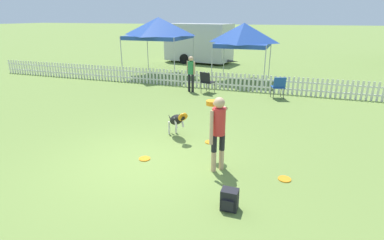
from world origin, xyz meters
TOP-DOWN VIEW (x-y plane):
  - ground_plane at (0.00, 0.00)m, footprint 240.00×240.00m
  - handler_person at (1.68, 0.22)m, footprint 0.66×1.08m
  - leaping_dog at (0.18, 1.63)m, footprint 0.88×0.85m
  - frisbee_near_handler at (1.15, 1.56)m, footprint 0.26×0.26m
  - frisbee_near_dog at (-0.03, 0.11)m, footprint 0.26×0.26m
  - frisbee_midfield at (3.13, 0.22)m, footprint 0.26×0.26m
  - backpack_on_grass at (2.26, -1.13)m, footprint 0.29×0.26m
  - picket_fence at (-0.00, 7.65)m, footprint 25.80×0.04m
  - folding_chair_blue_left at (-0.46, 6.71)m, footprint 0.63×0.64m
  - folding_chair_center at (2.54, 6.77)m, footprint 0.62×0.64m
  - canopy_tent_main at (0.49, 9.90)m, footprint 2.57×2.57m
  - canopy_tent_secondary at (-4.13, 9.86)m, footprint 3.05×3.05m
  - spectator_standing at (-1.19, 6.74)m, footprint 0.41×0.27m
  - equipment_trailer at (-3.62, 15.41)m, footprint 5.45×2.92m

SIDE VIEW (x-z plane):
  - ground_plane at x=0.00m, z-range 0.00..0.00m
  - frisbee_near_handler at x=1.15m, z-range 0.00..0.02m
  - frisbee_near_dog at x=-0.03m, z-range 0.00..0.02m
  - frisbee_midfield at x=3.13m, z-range 0.00..0.02m
  - backpack_on_grass at x=2.26m, z-range 0.00..0.38m
  - picket_fence at x=0.00m, z-range 0.00..0.77m
  - leaping_dog at x=0.18m, z-range 0.09..0.92m
  - folding_chair_center at x=2.54m, z-range 0.09..0.99m
  - folding_chair_blue_left at x=-0.46m, z-range 0.10..1.02m
  - spectator_standing at x=-1.19m, z-range 0.16..1.72m
  - handler_person at x=1.68m, z-range 0.22..1.86m
  - equipment_trailer at x=-3.62m, z-range 0.07..2.75m
  - canopy_tent_main at x=0.49m, z-range 0.86..3.74m
  - canopy_tent_secondary at x=-4.13m, z-range 1.00..4.14m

